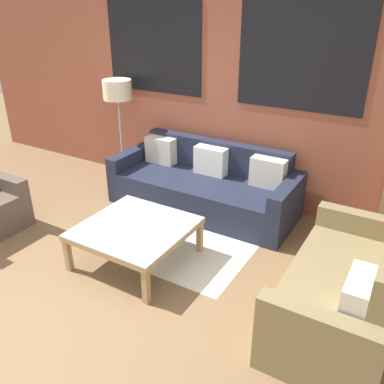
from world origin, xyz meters
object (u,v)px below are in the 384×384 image
object	(u,v)px
settee_vintage	(347,290)
floor_lamp	(118,95)
coffee_table	(135,231)
couch_dark	(205,186)

from	to	relation	value
settee_vintage	floor_lamp	distance (m)	3.69
settee_vintage	coffee_table	distance (m)	1.95
settee_vintage	floor_lamp	size ratio (longest dim) A/B	1.15
couch_dark	coffee_table	xyz separation A→B (m)	(-0.02, -1.34, 0.06)
settee_vintage	coffee_table	size ratio (longest dim) A/B	1.64
couch_dark	coffee_table	size ratio (longest dim) A/B	2.28
coffee_table	floor_lamp	xyz separation A→B (m)	(-1.38, 1.48, 0.88)
settee_vintage	coffee_table	xyz separation A→B (m)	(-1.94, -0.16, 0.03)
couch_dark	floor_lamp	bearing A→B (deg)	174.05
settee_vintage	couch_dark	bearing A→B (deg)	148.62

